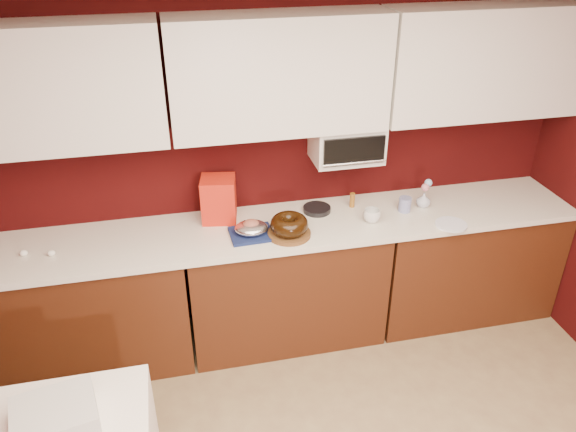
# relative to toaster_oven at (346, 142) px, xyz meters

# --- Properties ---
(ceiling) EXTENTS (4.00, 4.50, 0.02)m
(ceiling) POSITION_rel_toaster_oven_xyz_m (-0.45, -2.10, 1.12)
(ceiling) COLOR white
(ceiling) RESTS_ON wall_back
(wall_back) EXTENTS (4.00, 0.02, 2.50)m
(wall_back) POSITION_rel_toaster_oven_xyz_m (-0.45, 0.15, -0.12)
(wall_back) COLOR #340707
(wall_back) RESTS_ON floor
(base_cabinet_left) EXTENTS (1.31, 0.58, 0.86)m
(base_cabinet_left) POSITION_rel_toaster_oven_xyz_m (-1.78, -0.17, -0.95)
(base_cabinet_left) COLOR #471F0E
(base_cabinet_left) RESTS_ON floor
(base_cabinet_center) EXTENTS (1.31, 0.58, 0.86)m
(base_cabinet_center) POSITION_rel_toaster_oven_xyz_m (-0.45, -0.17, -0.95)
(base_cabinet_center) COLOR #471F0E
(base_cabinet_center) RESTS_ON floor
(base_cabinet_right) EXTENTS (1.31, 0.58, 0.86)m
(base_cabinet_right) POSITION_rel_toaster_oven_xyz_m (0.88, -0.17, -0.95)
(base_cabinet_right) COLOR #471F0E
(base_cabinet_right) RESTS_ON floor
(countertop) EXTENTS (4.00, 0.62, 0.04)m
(countertop) POSITION_rel_toaster_oven_xyz_m (-0.45, -0.17, -0.49)
(countertop) COLOR white
(countertop) RESTS_ON base_cabinet_center
(upper_cabinet_left) EXTENTS (1.31, 0.33, 0.70)m
(upper_cabinet_left) POSITION_rel_toaster_oven_xyz_m (-1.78, -0.02, 0.48)
(upper_cabinet_left) COLOR white
(upper_cabinet_left) RESTS_ON wall_back
(upper_cabinet_center) EXTENTS (1.31, 0.33, 0.70)m
(upper_cabinet_center) POSITION_rel_toaster_oven_xyz_m (-0.45, -0.02, 0.48)
(upper_cabinet_center) COLOR white
(upper_cabinet_center) RESTS_ON wall_back
(upper_cabinet_right) EXTENTS (1.31, 0.33, 0.70)m
(upper_cabinet_right) POSITION_rel_toaster_oven_xyz_m (0.88, -0.02, 0.48)
(upper_cabinet_right) COLOR white
(upper_cabinet_right) RESTS_ON wall_back
(toaster_oven) EXTENTS (0.45, 0.30, 0.25)m
(toaster_oven) POSITION_rel_toaster_oven_xyz_m (0.00, 0.00, 0.00)
(toaster_oven) COLOR white
(toaster_oven) RESTS_ON upper_cabinet_center
(toaster_oven_door) EXTENTS (0.40, 0.02, 0.18)m
(toaster_oven_door) POSITION_rel_toaster_oven_xyz_m (0.00, -0.16, 0.00)
(toaster_oven_door) COLOR black
(toaster_oven_door) RESTS_ON toaster_oven
(toaster_oven_handle) EXTENTS (0.42, 0.02, 0.02)m
(toaster_oven_handle) POSITION_rel_toaster_oven_xyz_m (0.00, -0.18, -0.07)
(toaster_oven_handle) COLOR silver
(toaster_oven_handle) RESTS_ON toaster_oven
(cake_base) EXTENTS (0.32, 0.32, 0.03)m
(cake_base) POSITION_rel_toaster_oven_xyz_m (-0.45, -0.30, -0.46)
(cake_base) COLOR brown
(cake_base) RESTS_ON countertop
(bundt_cake) EXTENTS (0.27, 0.27, 0.10)m
(bundt_cake) POSITION_rel_toaster_oven_xyz_m (-0.45, -0.30, -0.39)
(bundt_cake) COLOR black
(bundt_cake) RESTS_ON cake_base
(navy_towel) EXTENTS (0.28, 0.24, 0.02)m
(navy_towel) POSITION_rel_toaster_oven_xyz_m (-0.69, -0.25, -0.46)
(navy_towel) COLOR navy
(navy_towel) RESTS_ON countertop
(foil_ham_nest) EXTENTS (0.24, 0.21, 0.08)m
(foil_ham_nest) POSITION_rel_toaster_oven_xyz_m (-0.69, -0.25, -0.42)
(foil_ham_nest) COLOR white
(foil_ham_nest) RESTS_ON navy_towel
(roasted_ham) EXTENTS (0.11, 0.10, 0.07)m
(roasted_ham) POSITION_rel_toaster_oven_xyz_m (-0.69, -0.25, -0.40)
(roasted_ham) COLOR #A15A49
(roasted_ham) RESTS_ON foil_ham_nest
(pandoro_box) EXTENTS (0.25, 0.23, 0.30)m
(pandoro_box) POSITION_rel_toaster_oven_xyz_m (-0.86, 0.00, -0.33)
(pandoro_box) COLOR #B30B15
(pandoro_box) RESTS_ON countertop
(dark_pan) EXTENTS (0.25, 0.25, 0.03)m
(dark_pan) POSITION_rel_toaster_oven_xyz_m (-0.20, -0.03, -0.46)
(dark_pan) COLOR black
(dark_pan) RESTS_ON countertop
(coffee_mug) EXTENTS (0.14, 0.14, 0.11)m
(coffee_mug) POSITION_rel_toaster_oven_xyz_m (0.12, -0.25, -0.42)
(coffee_mug) COLOR silver
(coffee_mug) RESTS_ON countertop
(blue_jar) EXTENTS (0.09, 0.09, 0.10)m
(blue_jar) POSITION_rel_toaster_oven_xyz_m (0.39, -0.16, -0.42)
(blue_jar) COLOR navy
(blue_jar) RESTS_ON countertop
(flower_vase) EXTENTS (0.09, 0.09, 0.12)m
(flower_vase) POSITION_rel_toaster_oven_xyz_m (0.54, -0.13, -0.42)
(flower_vase) COLOR silver
(flower_vase) RESTS_ON countertop
(flower_pink) EXTENTS (0.05, 0.05, 0.05)m
(flower_pink) POSITION_rel_toaster_oven_xyz_m (0.54, -0.13, -0.33)
(flower_pink) COLOR #D77C8D
(flower_pink) RESTS_ON flower_vase
(flower_blue) EXTENTS (0.05, 0.05, 0.05)m
(flower_blue) POSITION_rel_toaster_oven_xyz_m (0.57, -0.11, -0.30)
(flower_blue) COLOR #99C6F6
(flower_blue) RESTS_ON flower_vase
(china_plate) EXTENTS (0.23, 0.23, 0.01)m
(china_plate) POSITION_rel_toaster_oven_xyz_m (0.61, -0.41, -0.47)
(china_plate) COLOR white
(china_plate) RESTS_ON countertop
(amber_bottle) EXTENTS (0.04, 0.04, 0.10)m
(amber_bottle) POSITION_rel_toaster_oven_xyz_m (0.06, -0.02, -0.42)
(amber_bottle) COLOR brown
(amber_bottle) RESTS_ON countertop
(egg_left) EXTENTS (0.06, 0.05, 0.04)m
(egg_left) POSITION_rel_toaster_oven_xyz_m (-2.05, -0.18, -0.46)
(egg_left) COLOR white
(egg_left) RESTS_ON countertop
(egg_right) EXTENTS (0.05, 0.04, 0.04)m
(egg_right) POSITION_rel_toaster_oven_xyz_m (-1.89, -0.22, -0.46)
(egg_right) COLOR white
(egg_right) RESTS_ON countertop
(newspaper_stack) EXTENTS (0.39, 0.35, 0.12)m
(newspaper_stack) POSITION_rel_toaster_oven_xyz_m (-1.73, -1.41, -0.56)
(newspaper_stack) COLOR silver
(newspaper_stack) RESTS_ON dining_table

